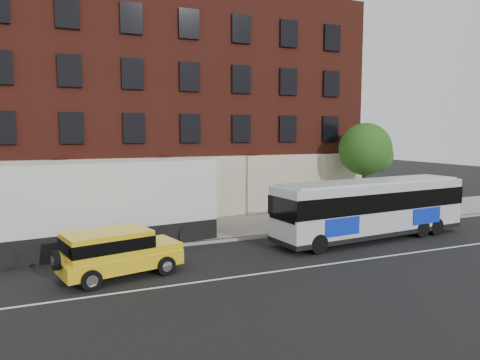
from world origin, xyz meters
name	(u,v)px	position (x,y,z in m)	size (l,w,h in m)	color
ground	(237,281)	(0.00, 0.00, 0.00)	(120.00, 120.00, 0.00)	black
sidewalk	(177,232)	(0.00, 9.00, 0.07)	(60.00, 6.00, 0.15)	#9B998D
kerb	(192,244)	(0.00, 6.00, 0.07)	(60.00, 0.25, 0.15)	#9B998D
lane_line	(232,277)	(0.00, 0.50, 0.01)	(60.00, 0.12, 0.01)	silver
building	(146,106)	(-0.01, 16.92, 7.58)	(30.00, 12.10, 15.00)	#571E14
sign_pole	(2,231)	(-8.50, 6.15, 1.45)	(0.30, 0.20, 2.50)	slate
street_tree	(366,151)	(13.54, 9.48, 4.41)	(3.60, 3.60, 6.20)	#34231A
city_bus	(372,207)	(9.29, 3.57, 1.74)	(11.71, 3.53, 3.16)	#B4B9BE
yellow_suv	(115,250)	(-4.22, 2.35, 1.08)	(5.04, 2.94, 1.87)	yellow
shipping_container	(83,208)	(-5.10, 6.80, 2.13)	(13.14, 4.20, 4.30)	black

